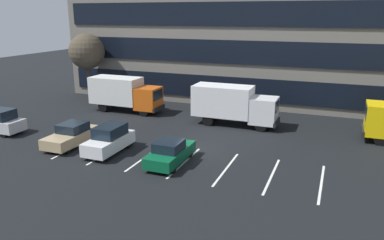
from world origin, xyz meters
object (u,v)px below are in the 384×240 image
Objects in this scene: box_truck_orange at (124,93)px; sedan_forest at (170,153)px; sedan_tan at (72,135)px; box_truck_white at (233,103)px; bare_tree at (87,52)px; suv_white at (109,140)px.

box_truck_orange is 14.32m from sedan_forest.
sedan_forest is 0.96× the size of sedan_tan.
box_truck_white is 11.09m from box_truck_orange.
box_truck_orange is 1.58× the size of sedan_tan.
bare_tree is at bearing 153.20° from box_truck_orange.
box_truck_white is 1.61× the size of sedan_tan.
sedan_tan reaches higher than sedan_forest.
sedan_tan is 0.62× the size of bare_tree.
bare_tree is at bearing 139.64° from sedan_forest.
sedan_forest is at bearing -3.93° from suv_white.
box_truck_orange reaches higher than suv_white.
sedan_forest is at bearing -47.25° from box_truck_orange.
sedan_tan is (-3.35, 0.22, -0.14)m from suv_white.
box_truck_white is at bearing -3.45° from box_truck_orange.
suv_white is at bearing 176.07° from sedan_forest.
bare_tree reaches higher than box_truck_orange.
box_truck_white is 1.68× the size of sedan_forest.
box_truck_orange is at bearing -26.80° from bare_tree.
sedan_tan is (1.60, -9.94, -1.10)m from box_truck_orange.
sedan_forest is at bearing -97.97° from box_truck_white.
box_truck_white is at bearing 57.20° from suv_white.
sedan_tan is at bearing -58.46° from bare_tree.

